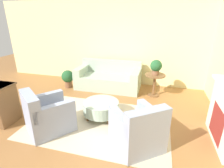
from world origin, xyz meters
TOP-DOWN VIEW (x-y plane):
  - ground_plane at (0.00, 0.00)m, footprint 16.00×16.00m
  - wall_back at (0.00, 2.75)m, footprint 9.39×0.12m
  - rug at (0.00, 0.00)m, footprint 3.09×2.08m
  - couch at (-0.40, 2.10)m, footprint 2.08×0.99m
  - armchair_left at (-0.93, -0.54)m, footprint 1.12×1.14m
  - armchair_right at (0.93, -0.54)m, footprint 1.12×1.14m
  - ottoman_table at (-0.03, 0.24)m, footprint 0.83×0.83m
  - side_table at (1.11, 1.84)m, footprint 0.59×0.59m
  - potted_plant_on_side_table at (1.11, 1.84)m, footprint 0.34×0.34m
  - potted_plant_floor at (-1.71, 1.74)m, footprint 0.41×0.41m

SIDE VIEW (x-z plane):
  - ground_plane at x=0.00m, z-range 0.00..0.00m
  - rug at x=0.00m, z-range 0.00..0.01m
  - ottoman_table at x=-0.03m, z-range 0.07..0.46m
  - couch at x=-0.40m, z-range -0.12..0.75m
  - potted_plant_floor at x=-1.71m, z-range 0.05..0.65m
  - armchair_left at x=-0.93m, z-range -0.10..0.80m
  - armchair_right at x=0.93m, z-range -0.10..0.80m
  - side_table at x=1.11m, z-range 0.13..0.79m
  - potted_plant_on_side_table at x=1.11m, z-range 0.69..1.13m
  - wall_back at x=0.00m, z-range 0.00..2.80m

